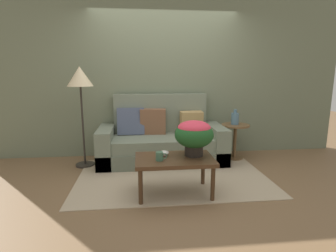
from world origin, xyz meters
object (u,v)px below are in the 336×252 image
Objects in this scene: couch at (162,142)px; floor_lamp at (80,82)px; coffee_table at (174,162)px; table_vase at (235,118)px; coffee_mug at (160,156)px; snack_bowl at (164,153)px; potted_plant at (194,134)px; side_table at (235,135)px.

couch is 1.59m from floor_lamp.
table_vase is (1.20, 1.27, 0.30)m from coffee_table.
floor_lamp reaches higher than coffee_mug.
coffee_table is at bearing -40.33° from snack_bowl.
couch is at bearing 84.25° from coffee_mug.
potted_plant is (0.29, -1.22, 0.40)m from couch.
side_table is 0.29m from table_vase.
coffee_table is 8.08× the size of snack_bowl.
potted_plant is 0.43m from snack_bowl.
snack_bowl is at bearing -138.28° from table_vase.
couch reaches higher than coffee_table.
side_table is at bearing 46.16° from coffee_table.
coffee_table is 0.18m from snack_bowl.
coffee_mug is at bearing -135.58° from table_vase.
coffee_mug is 0.52× the size of table_vase.
potted_plant reaches higher than coffee_table.
potted_plant is 1.53m from table_vase.
coffee_table is at bearing -87.98° from couch.
potted_plant reaches higher than coffee_mug.
table_vase is (2.49, 0.10, -0.61)m from floor_lamp.
coffee_table is 3.64× the size of table_vase.
couch is 15.30× the size of coffee_mug.
floor_lamp is at bearing 137.79° from coffee_table.
side_table is (1.26, -0.03, 0.08)m from couch.
coffee_table is 1.96m from floor_lamp.
potted_plant is at bearing -76.57° from couch.
coffee_table is 0.60× the size of floor_lamp.
floor_lamp is 13.44× the size of snack_bowl.
side_table is at bearing -29.70° from table_vase.
floor_lamp reaches higher than table_vase.
couch is 4.34× the size of potted_plant.
table_vase is (1.24, -0.02, 0.38)m from couch.
side_table reaches higher than coffee_table.
floor_lamp is at bearing -177.68° from table_vase.
table_vase is at bearing 44.42° from coffee_mug.
potted_plant reaches higher than snack_bowl.
couch is 1.20m from snack_bowl.
table_vase is (-0.01, 0.01, 0.29)m from side_table.
couch reaches higher than side_table.
potted_plant is (1.53, -1.10, -0.58)m from floor_lamp.
coffee_table is 1.75m from side_table.
couch is 1.26m from side_table.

